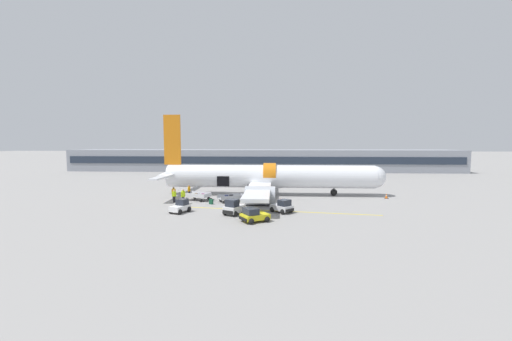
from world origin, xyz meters
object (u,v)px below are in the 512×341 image
(baggage_tug_spare, at_px, (254,215))
(baggage_tug_mid, at_px, (282,207))
(airplane, at_px, (266,177))
(baggage_tug_rear, at_px, (234,208))
(baggage_cart_loading, at_px, (198,196))
(ground_crew_loader_b, at_px, (189,191))
(ground_crew_loader_a, at_px, (174,193))
(ground_crew_supervisor, at_px, (183,196))
(ground_crew_driver, at_px, (174,196))
(baggage_tug_lead, at_px, (181,207))
(suitcase_on_tarmac_upright, at_px, (211,202))
(baggage_cart_queued, at_px, (232,198))

(baggage_tug_spare, bearing_deg, baggage_tug_mid, 55.74)
(airplane, xyz_separation_m, baggage_tug_rear, (-2.93, -12.59, -1.88))
(baggage_cart_loading, height_order, ground_crew_loader_b, ground_crew_loader_b)
(baggage_cart_loading, relative_size, ground_crew_loader_a, 2.47)
(airplane, distance_m, ground_crew_supervisor, 12.33)
(baggage_tug_mid, height_order, baggage_tug_spare, baggage_tug_mid)
(baggage_tug_mid, bearing_deg, ground_crew_loader_b, 144.74)
(airplane, height_order, ground_crew_driver, airplane)
(baggage_tug_rear, height_order, baggage_cart_loading, baggage_tug_rear)
(baggage_tug_lead, distance_m, baggage_tug_spare, 8.80)
(ground_crew_loader_b, relative_size, suitcase_on_tarmac_upright, 2.20)
(baggage_tug_lead, relative_size, ground_crew_loader_b, 1.57)
(baggage_tug_rear, bearing_deg, baggage_cart_loading, 126.15)
(ground_crew_loader_a, xyz_separation_m, ground_crew_loader_b, (1.50, 1.98, -0.01))
(baggage_tug_rear, relative_size, ground_crew_loader_b, 1.61)
(ground_crew_loader_a, distance_m, ground_crew_supervisor, 3.58)
(ground_crew_loader_a, distance_m, ground_crew_driver, 2.24)
(ground_crew_loader_b, distance_m, ground_crew_supervisor, 4.89)
(baggage_cart_loading, height_order, ground_crew_loader_a, ground_crew_loader_a)
(airplane, height_order, suitcase_on_tarmac_upright, airplane)
(baggage_cart_loading, bearing_deg, suitcase_on_tarmac_upright, -47.97)
(ground_crew_loader_b, bearing_deg, baggage_tug_spare, -52.84)
(baggage_tug_mid, height_order, ground_crew_supervisor, ground_crew_supervisor)
(ground_crew_supervisor, bearing_deg, baggage_cart_loading, 61.82)
(airplane, xyz_separation_m, baggage_tug_spare, (-0.65, -15.34, -1.98))
(ground_crew_loader_b, bearing_deg, baggage_cart_queued, -25.56)
(baggage_tug_lead, relative_size, baggage_tug_rear, 0.97)
(baggage_tug_mid, height_order, baggage_tug_rear, baggage_tug_rear)
(baggage_tug_lead, relative_size, baggage_tug_mid, 1.00)
(baggage_tug_spare, height_order, baggage_cart_loading, baggage_tug_spare)
(baggage_tug_rear, height_order, ground_crew_driver, baggage_tug_rear)
(ground_crew_loader_b, bearing_deg, baggage_cart_loading, -52.53)
(ground_crew_driver, bearing_deg, baggage_cart_loading, 31.27)
(airplane, xyz_separation_m, ground_crew_driver, (-11.26, -6.43, -1.72))
(baggage_tug_spare, bearing_deg, baggage_cart_loading, 127.09)
(ground_crew_loader_a, bearing_deg, baggage_tug_mid, -26.19)
(baggage_tug_lead, xyz_separation_m, baggage_tug_mid, (10.88, 0.64, 0.02))
(baggage_tug_lead, bearing_deg, baggage_tug_mid, 3.38)
(baggage_tug_spare, height_order, suitcase_on_tarmac_upright, baggage_tug_spare)
(baggage_tug_lead, distance_m, ground_crew_loader_a, 8.27)
(baggage_cart_loading, height_order, ground_crew_supervisor, ground_crew_supervisor)
(airplane, distance_m, baggage_tug_lead, 14.92)
(ground_crew_loader_b, height_order, suitcase_on_tarmac_upright, ground_crew_loader_b)
(ground_crew_loader_a, relative_size, ground_crew_supervisor, 0.91)
(suitcase_on_tarmac_upright, bearing_deg, baggage_cart_queued, 39.76)
(baggage_tug_rear, bearing_deg, baggage_tug_spare, -50.38)
(baggage_tug_lead, distance_m, ground_crew_loader_b, 9.74)
(baggage_tug_spare, bearing_deg, suitcase_on_tarmac_upright, 125.47)
(baggage_tug_spare, distance_m, ground_crew_loader_a, 15.83)
(baggage_tug_rear, relative_size, ground_crew_driver, 1.66)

